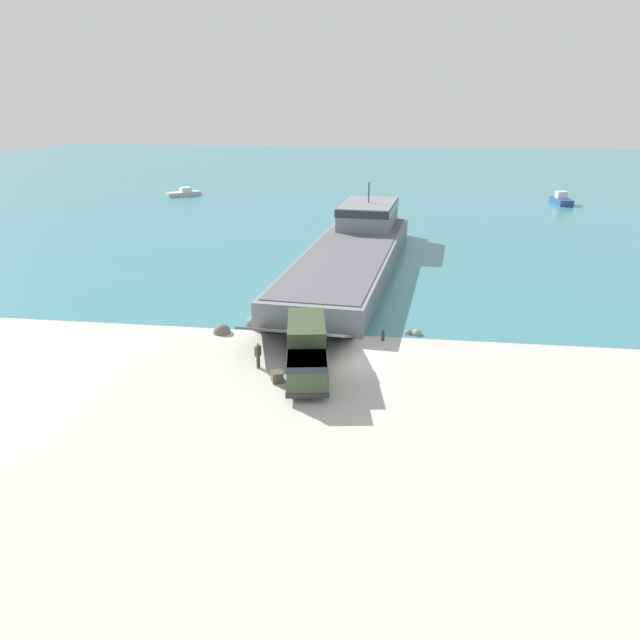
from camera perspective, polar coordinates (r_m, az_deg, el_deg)
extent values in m
plane|color=#B7B5AD|center=(42.11, 2.50, -3.93)|extent=(240.00, 240.00, 0.00)
cube|color=teal|center=(134.66, 6.50, 12.50)|extent=(240.00, 180.00, 0.01)
cube|color=gray|center=(63.89, 2.70, 5.46)|extent=(11.54, 37.67, 2.21)
cube|color=#56565B|center=(63.61, 2.71, 6.46)|extent=(10.74, 36.14, 0.08)
cube|color=gray|center=(75.78, 4.43, 9.63)|extent=(6.82, 10.84, 2.75)
cube|color=#28333D|center=(75.64, 4.45, 10.24)|extent=(7.00, 10.96, 0.82)
cylinder|color=#3F3F42|center=(75.37, 4.48, 11.56)|extent=(0.16, 0.16, 2.40)
cube|color=#56565B|center=(44.07, -2.08, -1.15)|extent=(7.70, 5.94, 2.21)
cube|color=#3D4C33|center=(39.92, -1.22, -3.77)|extent=(3.80, 8.38, 1.16)
cube|color=#3D4C33|center=(37.10, -1.20, -4.05)|extent=(2.77, 3.10, 0.78)
cube|color=#28333D|center=(37.02, -1.20, -3.77)|extent=(2.85, 3.14, 0.39)
cube|color=#344129|center=(40.65, -1.25, -1.15)|extent=(3.21, 5.46, 1.70)
cube|color=#2D2D2D|center=(36.52, -1.17, -6.87)|extent=(2.56, 0.66, 0.32)
cylinder|color=black|center=(37.82, 0.38, -5.78)|extent=(0.58, 1.26, 1.21)
cylinder|color=black|center=(37.81, -2.76, -5.81)|extent=(0.58, 1.26, 1.21)
cylinder|color=black|center=(41.88, 0.17, -3.14)|extent=(0.58, 1.26, 1.21)
cylinder|color=black|center=(41.87, -2.66, -3.17)|extent=(0.58, 1.26, 1.21)
cylinder|color=black|center=(42.90, 0.13, -2.57)|extent=(0.58, 1.26, 1.21)
cylinder|color=black|center=(42.89, -2.64, -2.60)|extent=(0.58, 1.26, 1.21)
cylinder|color=#3D4C33|center=(41.40, -5.60, -3.79)|extent=(0.14, 0.14, 0.86)
cylinder|color=#3D4C33|center=(41.27, -5.74, -3.88)|extent=(0.14, 0.14, 0.86)
cube|color=#3D4C33|center=(41.03, -5.70, -2.85)|extent=(0.37, 0.50, 0.68)
sphere|color=tan|center=(40.86, -5.72, -2.26)|extent=(0.23, 0.23, 0.23)
cube|color=navy|center=(112.06, 21.20, 10.09)|extent=(2.87, 5.62, 0.98)
cube|color=silver|center=(112.29, 21.19, 10.64)|extent=(1.74, 1.80, 1.08)
cube|color=#B7BABF|center=(116.52, -12.38, 11.21)|extent=(6.13, 5.60, 0.70)
cube|color=silver|center=(116.56, -12.19, 11.60)|extent=(2.42, 2.39, 0.77)
cylinder|color=#333338|center=(45.92, 5.79, -1.53)|extent=(0.22, 0.22, 0.60)
sphere|color=#333338|center=(45.79, 5.80, -1.11)|extent=(0.26, 0.26, 0.26)
cube|color=#4C4738|center=(39.36, -3.95, -5.19)|extent=(0.94, 1.01, 0.67)
sphere|color=gray|center=(47.52, 8.83, -1.31)|extent=(0.80, 0.80, 0.80)
sphere|color=gray|center=(47.60, 8.09, -1.23)|extent=(0.67, 0.67, 0.67)
sphere|color=gray|center=(49.25, -6.05, -0.41)|extent=(1.35, 1.35, 1.35)
sphere|color=#66605B|center=(47.87, -8.94, -1.16)|extent=(1.35, 1.35, 1.35)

